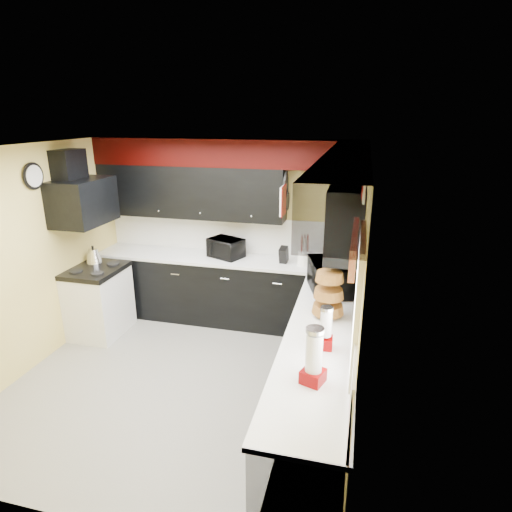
{
  "coord_description": "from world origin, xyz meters",
  "views": [
    {
      "loc": [
        1.75,
        -3.75,
        2.8
      ],
      "look_at": [
        0.6,
        0.88,
        1.21
      ],
      "focal_mm": 30.0,
      "sensor_mm": 36.0,
      "label": 1
    }
  ],
  "objects_px": {
    "utensil_crock": "(304,259)",
    "kettle": "(94,256)",
    "microwave": "(331,277)",
    "knife_block": "(284,255)",
    "toaster_oven": "(226,248)"
  },
  "relations": [
    {
      "from": "knife_block",
      "to": "kettle",
      "type": "bearing_deg",
      "value": -162.89
    },
    {
      "from": "microwave",
      "to": "knife_block",
      "type": "height_order",
      "value": "microwave"
    },
    {
      "from": "toaster_oven",
      "to": "knife_block",
      "type": "distance_m",
      "value": 0.82
    },
    {
      "from": "microwave",
      "to": "knife_block",
      "type": "bearing_deg",
      "value": 22.74
    },
    {
      "from": "toaster_oven",
      "to": "kettle",
      "type": "xyz_separation_m",
      "value": [
        -1.65,
        -0.58,
        -0.06
      ]
    },
    {
      "from": "knife_block",
      "to": "kettle",
      "type": "height_order",
      "value": "knife_block"
    },
    {
      "from": "microwave",
      "to": "kettle",
      "type": "bearing_deg",
      "value": 68.05
    },
    {
      "from": "toaster_oven",
      "to": "knife_block",
      "type": "xyz_separation_m",
      "value": [
        0.81,
        -0.05,
        -0.02
      ]
    },
    {
      "from": "utensil_crock",
      "to": "microwave",
      "type": "bearing_deg",
      "value": -63.1
    },
    {
      "from": "toaster_oven",
      "to": "microwave",
      "type": "relative_size",
      "value": 0.73
    },
    {
      "from": "toaster_oven",
      "to": "kettle",
      "type": "distance_m",
      "value": 1.75
    },
    {
      "from": "microwave",
      "to": "kettle",
      "type": "height_order",
      "value": "microwave"
    },
    {
      "from": "toaster_oven",
      "to": "utensil_crock",
      "type": "bearing_deg",
      "value": 18.81
    },
    {
      "from": "utensil_crock",
      "to": "kettle",
      "type": "distance_m",
      "value": 2.78
    },
    {
      "from": "microwave",
      "to": "utensil_crock",
      "type": "relative_size",
      "value": 3.34
    }
  ]
}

